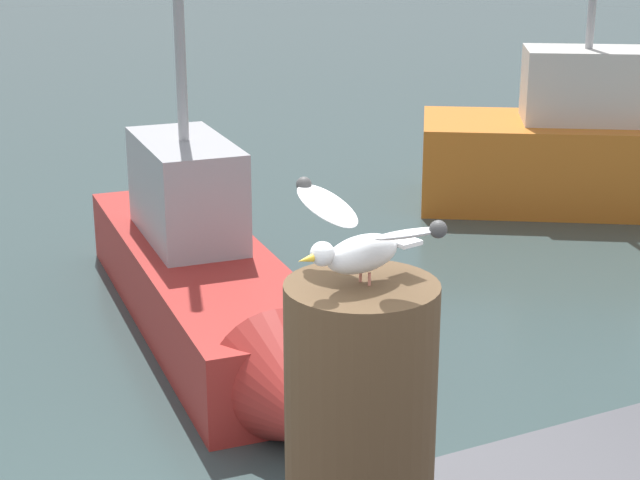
# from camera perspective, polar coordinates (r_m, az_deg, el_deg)

# --- Properties ---
(mooring_post) EXTENTS (0.42, 0.42, 0.86)m
(mooring_post) POSITION_cam_1_polar(r_m,az_deg,el_deg) (2.86, 2.25, -10.63)
(mooring_post) COLOR #4C3823
(mooring_post) RESTS_ON harbor_quay
(seagull) EXTENTS (0.39, 0.56, 0.24)m
(seagull) POSITION_cam_1_polar(r_m,az_deg,el_deg) (2.64, 2.33, -0.06)
(seagull) COLOR #C67260
(seagull) RESTS_ON mooring_post
(boat_red) EXTENTS (1.29, 4.57, 3.49)m
(boat_red) POSITION_cam_1_polar(r_m,az_deg,el_deg) (7.42, -5.98, -2.51)
(boat_red) COLOR #B72D28
(boat_red) RESTS_ON ground_plane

